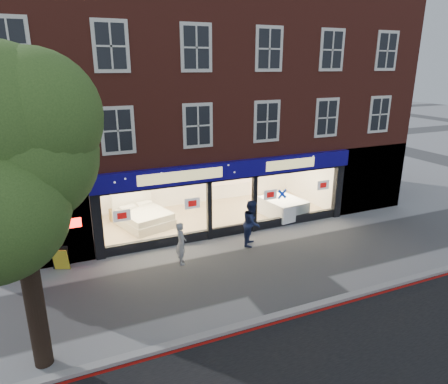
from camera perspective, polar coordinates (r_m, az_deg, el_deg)
ground at (r=14.94m, az=6.13°, el=-10.39°), size 120.00×120.00×0.00m
kerb_line at (r=12.74m, az=13.26°, el=-16.21°), size 60.00×0.10×0.01m
kerb_stone at (r=12.84m, az=12.73°, el=-15.58°), size 60.00×0.25×0.12m
showroom_floor at (r=19.23m, az=-1.57°, el=-3.51°), size 11.00×4.50×0.10m
building at (r=19.49m, az=-3.72°, el=16.69°), size 19.00×8.26×10.30m
street_tree at (r=9.46m, az=-28.40°, el=2.87°), size 4.00×3.20×6.60m
display_bed at (r=18.37m, az=-11.42°, el=-3.51°), size 2.54×2.81×1.34m
bedside_table at (r=19.19m, az=-15.28°, el=-3.17°), size 0.53×0.53×0.55m
mattress_stack at (r=19.35m, az=8.38°, el=-2.14°), size 1.88×2.24×0.80m
sofa at (r=20.73m, az=7.91°, el=-1.18°), size 1.74×0.69×0.51m
a_board at (r=15.56m, az=-22.31°, el=-8.79°), size 0.64×0.54×0.84m
pedestrian_grey at (r=14.77m, az=-6.13°, el=-7.28°), size 0.48×0.64×1.60m
pedestrian_blue at (r=16.15m, az=4.00°, el=-4.40°), size 1.12×1.16×1.88m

